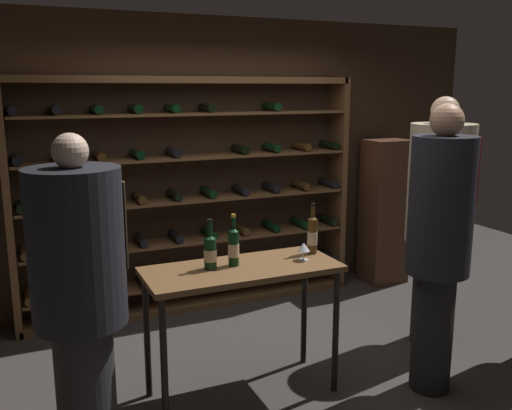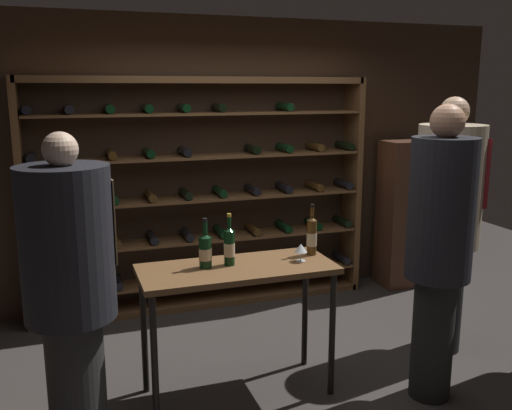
{
  "view_description": "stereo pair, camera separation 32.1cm",
  "coord_description": "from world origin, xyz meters",
  "views": [
    {
      "loc": [
        -1.83,
        -3.45,
        2.09
      ],
      "look_at": [
        -0.24,
        0.15,
        1.26
      ],
      "focal_mm": 39.33,
      "sensor_mm": 36.0,
      "label": 1
    },
    {
      "loc": [
        -1.53,
        -3.57,
        2.09
      ],
      "look_at": [
        -0.24,
        0.15,
        1.26
      ],
      "focal_mm": 39.33,
      "sensor_mm": 36.0,
      "label": 2
    }
  ],
  "objects": [
    {
      "name": "person_guest_blue_shirt",
      "position": [
        -1.54,
        -0.39,
        1.02
      ],
      "size": [
        0.52,
        0.51,
        1.86
      ],
      "rotation": [
        0.0,
        0.0,
        -1.46
      ],
      "color": "#292929",
      "rests_on": "ground"
    },
    {
      "name": "wine_bottle_gold_foil",
      "position": [
        -0.69,
        -0.12,
        1.04
      ],
      "size": [
        0.09,
        0.09,
        0.33
      ],
      "color": "black",
      "rests_on": "tasting_table"
    },
    {
      "name": "ground_plane",
      "position": [
        0.0,
        0.0,
        0.0
      ],
      "size": [
        9.46,
        9.46,
        0.0
      ],
      "primitive_type": "plane",
      "color": "#383330"
    },
    {
      "name": "wine_rack",
      "position": [
        -0.31,
        1.52,
        1.08
      ],
      "size": [
        3.23,
        0.32,
        2.18
      ],
      "color": "brown",
      "rests_on": "ground"
    },
    {
      "name": "wine_bottle_green_slim",
      "position": [
        0.09,
        -0.08,
        1.06
      ],
      "size": [
        0.07,
        0.07,
        0.37
      ],
      "color": "#4C3314",
      "rests_on": "tasting_table"
    },
    {
      "name": "wine_bottle_red_label",
      "position": [
        -0.52,
        -0.12,
        1.05
      ],
      "size": [
        0.07,
        0.07,
        0.35
      ],
      "color": "black",
      "rests_on": "tasting_table"
    },
    {
      "name": "back_wall",
      "position": [
        0.0,
        1.73,
        1.37
      ],
      "size": [
        5.86,
        0.1,
        2.75
      ],
      "primitive_type": "cube",
      "color": "#3D2B1E",
      "rests_on": "ground"
    },
    {
      "name": "display_cabinet",
      "position": [
        1.82,
        1.38,
        0.77
      ],
      "size": [
        0.44,
        0.36,
        1.55
      ],
      "primitive_type": "cube",
      "color": "#4C2D1E",
      "rests_on": "ground"
    },
    {
      "name": "person_bystander_dark_jacket",
      "position": [
        0.75,
        -0.63,
        1.1
      ],
      "size": [
        0.43,
        0.43,
        1.99
      ],
      "rotation": [
        0.0,
        0.0,
        2.48
      ],
      "color": "black",
      "rests_on": "ground"
    },
    {
      "name": "wine_glass_stemmed_left",
      "position": [
        -0.04,
        -0.2,
        1.01
      ],
      "size": [
        0.09,
        0.09,
        0.12
      ],
      "color": "silver",
      "rests_on": "tasting_table"
    },
    {
      "name": "person_guest_plum_blouse",
      "position": [
        1.27,
        -0.04,
        1.11
      ],
      "size": [
        0.51,
        0.51,
        2.02
      ],
      "rotation": [
        0.0,
        0.0,
        -0.72
      ],
      "color": "black",
      "rests_on": "ground"
    },
    {
      "name": "tasting_table",
      "position": [
        -0.48,
        -0.16,
        0.81
      ],
      "size": [
        1.31,
        0.55,
        0.92
      ],
      "color": "brown",
      "rests_on": "ground"
    }
  ]
}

